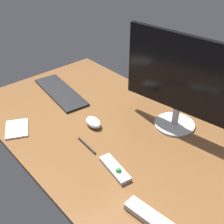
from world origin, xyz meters
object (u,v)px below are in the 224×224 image
at_px(monitor, 181,79).
at_px(pen, 87,146).
at_px(keyboard, 60,92).
at_px(tv_remote, 151,218).
at_px(media_remote, 115,169).
at_px(notepad, 17,129).
at_px(computer_mouse, 93,122).

relative_size(monitor, pen, 4.19).
height_order(keyboard, tv_remote, tv_remote).
bearing_deg(keyboard, media_remote, -7.74).
bearing_deg(pen, notepad, -147.45).
distance_m(keyboard, tv_remote, 0.93).
height_order(monitor, tv_remote, monitor).
relative_size(keyboard, pen, 3.21).
relative_size(computer_mouse, notepad, 0.71).
distance_m(keyboard, notepad, 0.37).
distance_m(keyboard, pen, 0.50).
xyz_separation_m(computer_mouse, notepad, (-0.21, -0.29, -0.01)).
height_order(monitor, notepad, monitor).
xyz_separation_m(media_remote, pen, (-0.19, 0.00, -0.01)).
height_order(media_remote, notepad, media_remote).
bearing_deg(computer_mouse, tv_remote, -10.78).
relative_size(computer_mouse, media_remote, 0.58).
bearing_deg(pen, monitor, 72.92).
bearing_deg(notepad, monitor, 51.37).
xyz_separation_m(monitor, keyboard, (-0.62, -0.25, -0.24)).
relative_size(media_remote, notepad, 1.22).
relative_size(monitor, notepad, 3.89).
xyz_separation_m(monitor, pen, (-0.15, -0.41, -0.24)).
bearing_deg(keyboard, pen, -12.82).
distance_m(computer_mouse, media_remote, 0.32).
bearing_deg(pen, tv_remote, -5.11).
bearing_deg(computer_mouse, media_remote, -14.55).
distance_m(media_remote, pen, 0.19).
bearing_deg(computer_mouse, monitor, 57.19).
relative_size(notepad, pen, 1.08).
bearing_deg(monitor, tv_remote, -68.04).
height_order(keyboard, media_remote, media_remote).
xyz_separation_m(tv_remote, pen, (-0.44, 0.07, -0.01)).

